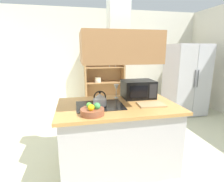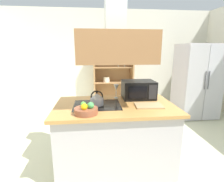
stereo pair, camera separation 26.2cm
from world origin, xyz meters
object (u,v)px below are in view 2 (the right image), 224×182
at_px(kettle, 97,99).
at_px(cutting_board, 149,106).
at_px(microwave, 138,90).
at_px(dish_cabinet, 113,80).
at_px(fruit_bowl, 86,110).
at_px(wine_glass_on_counter, 116,88).
at_px(refrigerator, 196,81).

relative_size(kettle, cutting_board, 0.56).
bearing_deg(kettle, microwave, 23.63).
relative_size(dish_cabinet, kettle, 8.90).
bearing_deg(fruit_bowl, wine_glass_on_counter, 56.26).
relative_size(refrigerator, wine_glass_on_counter, 8.40).
distance_m(kettle, microwave, 0.67).
bearing_deg(fruit_bowl, dish_cabinet, 78.22).
relative_size(cutting_board, wine_glass_on_counter, 1.65).
bearing_deg(cutting_board, fruit_bowl, -166.15).
xyz_separation_m(wine_glass_on_counter, fruit_bowl, (-0.42, -0.62, -0.11)).
bearing_deg(cutting_board, refrigerator, 46.38).
xyz_separation_m(dish_cabinet, cutting_board, (0.12, -2.95, 0.16)).
relative_size(kettle, microwave, 0.42).
relative_size(dish_cabinet, cutting_board, 5.02).
bearing_deg(dish_cabinet, wine_glass_on_counter, -95.42).
relative_size(refrigerator, cutting_board, 5.09).
distance_m(refrigerator, dish_cabinet, 2.19).
xyz_separation_m(kettle, fruit_bowl, (-0.13, -0.31, -0.04)).
xyz_separation_m(cutting_board, microwave, (-0.04, 0.39, 0.12)).
distance_m(kettle, cutting_board, 0.67).
bearing_deg(dish_cabinet, microwave, -88.13).
xyz_separation_m(refrigerator, fruit_bowl, (-2.54, -2.04, 0.08)).
distance_m(cutting_board, microwave, 0.41).
height_order(kettle, wine_glass_on_counter, wine_glass_on_counter).
relative_size(wine_glass_on_counter, fruit_bowl, 0.78).
bearing_deg(fruit_bowl, kettle, 67.69).
height_order(dish_cabinet, cutting_board, dish_cabinet).
height_order(refrigerator, kettle, refrigerator).
distance_m(wine_glass_on_counter, fruit_bowl, 0.76).
height_order(cutting_board, wine_glass_on_counter, wine_glass_on_counter).
relative_size(refrigerator, dish_cabinet, 1.01).
xyz_separation_m(kettle, wine_glass_on_counter, (0.29, 0.31, 0.07)).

